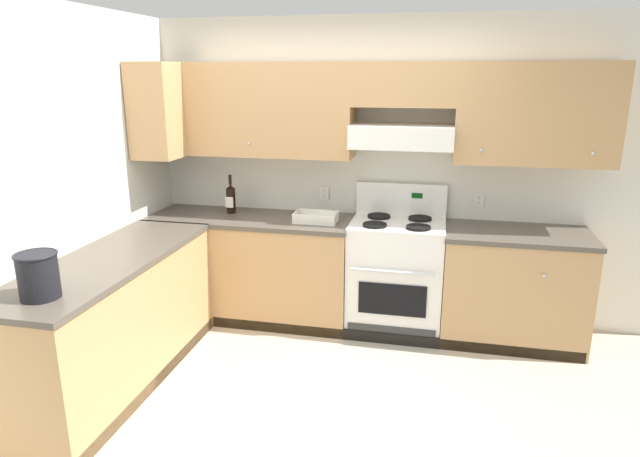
% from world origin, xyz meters
% --- Properties ---
extents(ground_plane, '(7.04, 7.04, 0.00)m').
position_xyz_m(ground_plane, '(0.00, 0.00, 0.00)').
color(ground_plane, '#B2AA99').
extents(wall_back, '(4.68, 0.57, 2.55)m').
position_xyz_m(wall_back, '(0.41, 1.53, 1.48)').
color(wall_back, silver).
rests_on(wall_back, ground_plane).
extents(wall_left, '(0.47, 4.00, 2.55)m').
position_xyz_m(wall_left, '(-1.59, 0.23, 1.34)').
color(wall_left, silver).
rests_on(wall_left, ground_plane).
extents(counter_back_run, '(3.60, 0.65, 0.91)m').
position_xyz_m(counter_back_run, '(0.17, 1.24, 0.45)').
color(counter_back_run, tan).
rests_on(counter_back_run, ground_plane).
extents(counter_left_run, '(0.63, 1.91, 0.91)m').
position_xyz_m(counter_left_run, '(-1.24, -0.00, 0.45)').
color(counter_left_run, tan).
rests_on(counter_left_run, ground_plane).
extents(stove, '(0.76, 0.62, 1.20)m').
position_xyz_m(stove, '(0.58, 1.25, 0.48)').
color(stove, white).
rests_on(stove, ground_plane).
extents(wine_bottle, '(0.08, 0.08, 0.34)m').
position_xyz_m(wine_bottle, '(-0.89, 1.34, 1.04)').
color(wine_bottle, black).
rests_on(wine_bottle, counter_back_run).
extents(bowl, '(0.35, 0.21, 0.08)m').
position_xyz_m(bowl, '(-0.09, 1.20, 0.94)').
color(bowl, white).
rests_on(bowl, counter_back_run).
extents(bucket, '(0.23, 0.23, 0.26)m').
position_xyz_m(bucket, '(-1.21, -0.68, 1.04)').
color(bucket, black).
rests_on(bucket, counter_left_run).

